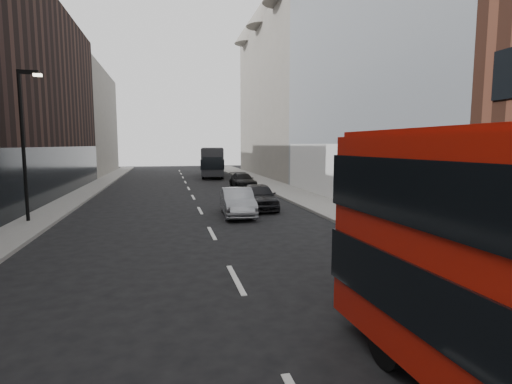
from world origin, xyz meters
TOP-DOWN VIEW (x-y plane):
  - sidewalk_right at (7.50, 25.00)m, footprint 3.00×80.00m
  - sidewalk_left at (-8.00, 25.00)m, footprint 2.00×80.00m
  - building_modern_block at (11.47, 21.00)m, footprint 5.03×22.00m
  - building_victorian at (11.38, 44.00)m, footprint 6.50×24.00m
  - building_left_mid at (-11.50, 30.00)m, footprint 5.00×24.00m
  - building_left_far at (-11.50, 52.00)m, footprint 5.00×20.00m
  - street_lamp at (-8.22, 18.00)m, footprint 1.06×0.22m
  - grey_bus at (3.52, 44.41)m, footprint 3.74×10.76m
  - car_a at (3.42, 19.85)m, footprint 1.97×4.49m
  - car_b at (1.81, 18.00)m, footprint 1.79×4.51m
  - car_c at (4.68, 31.63)m, footprint 1.96×4.43m

SIDE VIEW (x-z plane):
  - sidewalk_right at x=7.50m, z-range 0.00..0.15m
  - sidewalk_left at x=-8.00m, z-range 0.00..0.15m
  - car_c at x=4.68m, z-range 0.00..1.26m
  - car_b at x=1.81m, z-range 0.00..1.46m
  - car_a at x=3.42m, z-range 0.00..1.50m
  - grey_bus at x=3.52m, z-range 0.12..3.54m
  - street_lamp at x=-8.22m, z-range 0.68..7.68m
  - building_left_far at x=-11.50m, z-range 0.00..13.00m
  - building_left_mid at x=-11.50m, z-range 0.00..14.00m
  - building_victorian at x=11.38m, z-range -0.84..20.16m
  - building_modern_block at x=11.47m, z-range -0.10..19.90m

